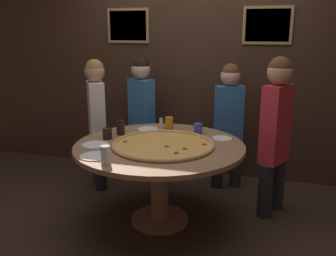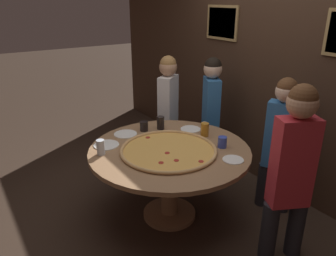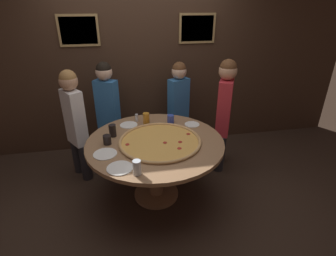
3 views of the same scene
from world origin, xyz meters
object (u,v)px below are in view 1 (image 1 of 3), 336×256
drink_cup_near_right (169,124)px  white_plate_right_side (95,145)px  drink_cup_front_edge (198,129)px  drink_cup_near_left (107,134)px  white_plate_left_side (95,156)px  white_plate_near_front (148,129)px  diner_side_right (97,116)px  drink_cup_far_left (106,155)px  diner_far_left (141,112)px  white_plate_beside_cup (222,138)px  giant_pizza (163,145)px  diner_side_left (229,119)px  drink_cup_by_shaker (121,127)px  condiment_shaker (161,123)px  diner_far_right (276,128)px  dining_table (160,159)px

drink_cup_near_right → white_plate_right_side: (-0.48, -0.64, -0.06)m
drink_cup_front_edge → drink_cup_near_left: 0.85m
white_plate_left_side → white_plate_near_front: bearing=82.1°
drink_cup_front_edge → drink_cup_near_right: 0.30m
white_plate_right_side → diner_side_right: size_ratio=0.16×
drink_cup_far_left → drink_cup_near_right: size_ratio=0.99×
white_plate_near_front → diner_far_left: bearing=117.1°
white_plate_beside_cup → drink_cup_far_left: bearing=-129.6°
white_plate_right_side → giant_pizza: bearing=14.2°
drink_cup_far_left → white_plate_near_front: drink_cup_far_left is taller
white_plate_right_side → diner_side_left: size_ratio=0.17×
white_plate_right_side → white_plate_near_front: same height
diner_side_right → drink_cup_by_shaker: bearing=-164.6°
drink_cup_far_left → condiment_shaker: 1.12m
white_plate_near_front → diner_far_left: 0.56m
giant_pizza → diner_far_right: (0.92, 0.52, 0.09)m
drink_cup_near_right → white_plate_right_side: 0.80m
dining_table → drink_cup_front_edge: 0.52m
dining_table → white_plate_near_front: (-0.26, 0.44, 0.15)m
drink_cup_far_left → white_plate_near_front: bearing=91.4°
giant_pizza → drink_cup_near_right: drink_cup_near_right is taller
drink_cup_near_right → drink_cup_front_edge: bearing=-6.7°
drink_cup_near_right → white_plate_near_front: bearing=-177.3°
drink_cup_by_shaker → dining_table: bearing=-22.8°
drink_cup_near_left → condiment_shaker: 0.63m
white_plate_right_side → diner_far_right: size_ratio=0.16×
dining_table → drink_cup_near_right: bearing=95.6°
drink_cup_near_right → white_plate_left_side: 0.97m
drink_cup_near_right → drink_cup_near_left: bearing=-136.6°
drink_cup_near_right → white_plate_right_side: bearing=-126.7°
drink_cup_far_left → drink_cup_front_edge: 1.10m
drink_cup_near_left → condiment_shaker: bearing=56.4°
drink_cup_far_left → diner_far_left: bearing=100.5°
white_plate_right_side → diner_side_right: 0.86m
drink_cup_front_edge → drink_cup_near_right: drink_cup_near_right is taller
diner_far_left → drink_cup_by_shaker: bearing=124.0°
drink_cup_near_left → diner_side_left: diner_side_left is taller
drink_cup_front_edge → white_plate_beside_cup: (0.25, -0.10, -0.05)m
condiment_shaker → diner_far_left: (-0.36, 0.40, 0.01)m
drink_cup_front_edge → white_plate_near_front: drink_cup_front_edge is taller
condiment_shaker → diner_side_left: diner_side_left is taller
drink_cup_far_left → white_plate_near_front: size_ratio=0.64×
giant_pizza → diner_far_right: bearing=29.4°
dining_table → white_plate_right_side: size_ratio=6.40×
drink_cup_by_shaker → drink_cup_near_left: size_ratio=1.39×
drink_cup_near_right → diner_far_right: bearing=1.2°
white_plate_beside_cup → diner_far_left: 1.19m
drink_cup_near_right → diner_side_left: size_ratio=0.10×
drink_cup_by_shaker → white_plate_near_front: bearing=53.9°
drink_cup_near_right → diner_far_right: 1.01m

